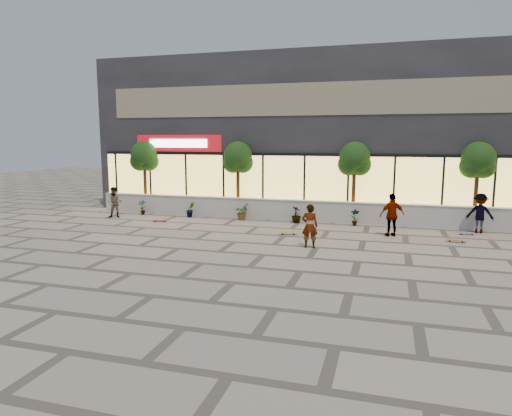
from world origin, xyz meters
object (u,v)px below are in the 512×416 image
(tree_east, at_px, (478,162))
(skateboard_left, at_px, (160,220))
(tree_midwest, at_px, (238,159))
(skater_right_near, at_px, (392,215))
(skateboard_right_near, at_px, (456,240))
(skater_left, at_px, (115,203))
(skater_right_far, at_px, (480,213))
(skateboard_center, at_px, (288,233))
(tree_west, at_px, (144,158))
(tree_mideast, at_px, (355,161))
(skater_center, at_px, (310,226))
(skateboard_right_far, at_px, (467,233))

(tree_east, height_order, skateboard_left, tree_east)
(tree_midwest, xyz_separation_m, skater_right_near, (7.84, -3.20, -2.08))
(skateboard_right_near, bearing_deg, skater_right_near, 173.37)
(skater_left, relative_size, skater_right_near, 0.88)
(skater_right_far, xyz_separation_m, skateboard_center, (-7.87, -2.72, -0.78))
(tree_west, bearing_deg, skateboard_right_near, -13.00)
(tree_mideast, bearing_deg, skateboard_left, -162.25)
(tree_west, distance_m, skater_left, 3.35)
(skateboard_left, bearing_deg, skater_right_near, -11.76)
(skater_center, bearing_deg, tree_mideast, -106.01)
(skateboard_center, relative_size, skateboard_left, 1.06)
(tree_mideast, distance_m, skater_center, 6.62)
(skateboard_center, bearing_deg, skater_center, -70.04)
(skateboard_right_far, bearing_deg, skateboard_left, 179.53)
(tree_midwest, distance_m, skateboard_right_near, 11.30)
(skateboard_left, height_order, skateboard_right_near, skateboard_left)
(skater_right_far, height_order, skateboard_left, skater_right_far)
(skateboard_center, bearing_deg, skater_right_far, 7.29)
(tree_west, xyz_separation_m, skateboard_center, (9.12, -4.12, -2.90))
(skater_right_near, distance_m, skateboard_center, 4.40)
(skater_center, bearing_deg, tree_east, -142.79)
(tree_east, distance_m, skater_right_far, 2.55)
(skater_right_near, xyz_separation_m, skateboard_left, (-10.93, 0.29, -0.83))
(tree_east, distance_m, skater_right_near, 5.29)
(skater_right_near, xyz_separation_m, skateboard_right_far, (3.09, 1.21, -0.83))
(tree_east, xyz_separation_m, skateboard_left, (-14.59, -2.91, -2.91))
(tree_midwest, height_order, skater_center, tree_midwest)
(skateboard_center, xyz_separation_m, skateboard_left, (-6.71, 1.21, -0.00))
(skateboard_left, bearing_deg, tree_mideast, 7.49)
(tree_east, height_order, skateboard_center, tree_east)
(skateboard_center, relative_size, skateboard_right_far, 1.18)
(tree_west, distance_m, tree_midwest, 5.50)
(tree_mideast, distance_m, skateboard_right_far, 6.06)
(tree_west, xyz_separation_m, skater_right_far, (16.99, -1.40, -2.13))
(skater_right_far, bearing_deg, skater_left, 13.32)
(skater_center, bearing_deg, skater_right_near, -140.70)
(tree_mideast, xyz_separation_m, tree_east, (5.50, 0.00, 0.00))
(skater_left, relative_size, skateboard_right_far, 2.27)
(tree_mideast, bearing_deg, tree_west, 180.00)
(tree_west, relative_size, skater_right_near, 2.17)
(skateboard_right_near, bearing_deg, tree_east, 75.49)
(tree_east, distance_m, skateboard_right_far, 3.58)
(skater_center, height_order, skater_right_near, skater_right_near)
(tree_west, xyz_separation_m, skateboard_right_near, (15.80, -3.65, -2.91))
(skater_right_near, height_order, skateboard_right_near, skater_right_near)
(skater_center, relative_size, skater_right_near, 0.92)
(tree_mideast, xyz_separation_m, skateboard_right_near, (4.30, -3.65, -2.91))
(tree_mideast, height_order, skater_right_far, tree_mideast)
(tree_midwest, height_order, tree_mideast, same)
(skateboard_left, xyz_separation_m, skateboard_right_near, (13.38, -0.74, -0.00))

